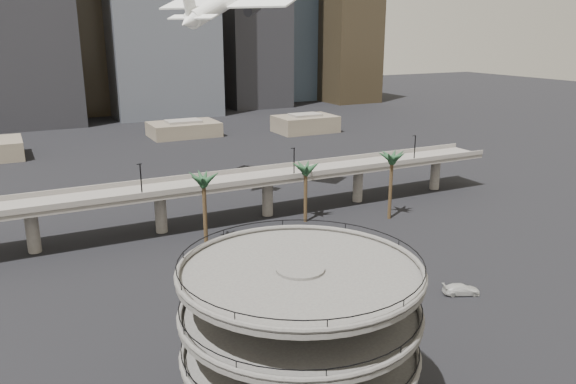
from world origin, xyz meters
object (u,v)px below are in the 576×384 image
overpass (216,187)px  car_c (461,289)px  car_a (351,285)px  car_b (343,290)px  airborne_jet (228,0)px  parking_ramp (300,332)px

overpass → car_c: overpass is taller
car_a → car_b: (-1.86, -0.89, 0.01)m
overpass → car_a: size_ratio=27.66×
overpass → car_a: (7.33, -36.79, -6.54)m
airborne_jet → car_c: 76.66m
parking_ramp → car_a: 31.43m
airborne_jet → car_b: (-5.22, -55.76, -41.99)m
car_a → car_b: 2.06m
parking_ramp → airborne_jet: airborne_jet is taller
car_a → car_c: size_ratio=0.90×
overpass → car_b: overpass is taller
parking_ramp → car_b: (18.47, 21.32, -9.03)m
car_b → car_c: car_b is taller
overpass → airborne_jet: airborne_jet is taller
overpass → car_a: 38.08m
overpass → airborne_jet: bearing=59.4°
airborne_jet → car_c: size_ratio=5.74×
car_a → car_c: bearing=-141.4°
car_b → parking_ramp: bearing=138.7°
overpass → parking_ramp: bearing=-102.4°
car_a → overpass: bearing=-7.9°
parking_ramp → car_c: bearing=22.2°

